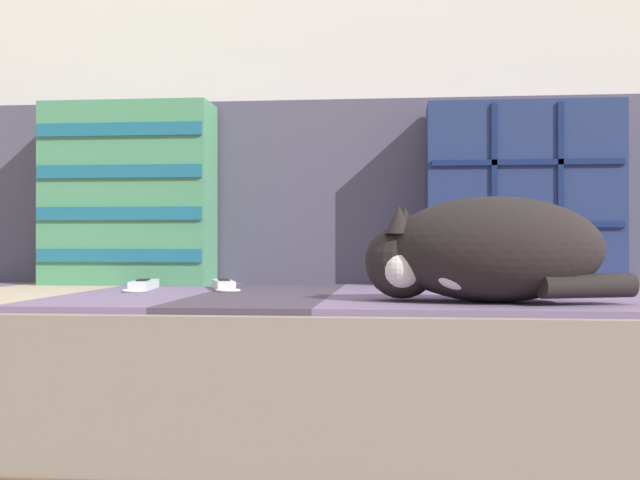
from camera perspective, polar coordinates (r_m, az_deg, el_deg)
name	(u,v)px	position (r m, az deg, el deg)	size (l,w,h in m)	color
couch	(273,395)	(1.59, -3.35, -10.96)	(1.81, 0.88, 0.40)	brown
sofa_backrest	(298,194)	(1.94, -1.57, 3.32)	(1.77, 0.14, 0.43)	#514C60
throw_pillow_quilted	(523,195)	(1.79, 14.21, 3.10)	(0.41, 0.14, 0.40)	navy
throw_pillow_striped	(129,194)	(1.88, -13.44, 3.19)	(0.38, 0.14, 0.41)	#4C9366
sleeping_cat	(479,252)	(1.31, 11.22, -0.82)	(0.42, 0.25, 0.17)	black
game_remote_near	(224,285)	(1.65, -6.86, -3.19)	(0.10, 0.19, 0.02)	white
game_remote_far	(143,285)	(1.67, -12.45, -3.16)	(0.07, 0.20, 0.02)	white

